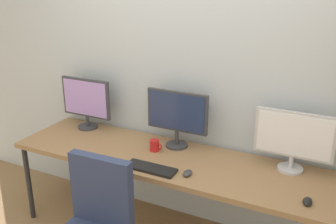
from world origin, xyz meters
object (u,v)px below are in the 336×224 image
object	(u,v)px
monitor_center	(177,115)
coffee_mug	(155,145)
mouse_right_side	(307,201)
mouse_left_side	(188,173)
monitor_left	(86,101)
keyboard_main	(151,168)
monitor_right	(294,138)
desk	(165,162)

from	to	relation	value
monitor_center	coffee_mug	bearing A→B (deg)	-128.17
monitor_center	mouse_right_side	world-z (taller)	monitor_center
mouse_left_side	monitor_left	bearing A→B (deg)	161.14
mouse_right_side	coffee_mug	size ratio (longest dim) A/B	0.91
keyboard_main	mouse_right_side	size ratio (longest dim) A/B	3.94
monitor_right	mouse_right_side	xyz separation A→B (m)	(0.17, -0.40, -0.23)
monitor_left	mouse_left_side	bearing A→B (deg)	-18.86
monitor_right	coffee_mug	size ratio (longest dim) A/B	5.17
mouse_left_side	desk	bearing A→B (deg)	145.24
desk	mouse_right_side	xyz separation A→B (m)	(1.07, -0.18, 0.06)
coffee_mug	monitor_center	bearing A→B (deg)	51.83
monitor_right	mouse_left_side	distance (m)	0.78
monitor_center	coffee_mug	size ratio (longest dim) A/B	4.86
monitor_center	monitor_right	bearing A→B (deg)	0.00
desk	coffee_mug	distance (m)	0.16
desk	keyboard_main	xyz separation A→B (m)	(0.00, -0.23, 0.06)
monitor_center	mouse_right_side	size ratio (longest dim) A/B	5.37
mouse_left_side	coffee_mug	distance (m)	0.46
monitor_right	desk	bearing A→B (deg)	-166.73
mouse_right_side	monitor_right	bearing A→B (deg)	113.07
coffee_mug	mouse_right_side	bearing A→B (deg)	-11.44
desk	coffee_mug	size ratio (longest dim) A/B	23.42
mouse_left_side	mouse_right_side	xyz separation A→B (m)	(0.80, 0.00, 0.00)
desk	coffee_mug	bearing A→B (deg)	154.64
monitor_center	mouse_left_side	distance (m)	0.54
monitor_right	coffee_mug	world-z (taller)	monitor_right
mouse_right_side	mouse_left_side	bearing A→B (deg)	-179.71
monitor_left	coffee_mug	xyz separation A→B (m)	(0.78, -0.15, -0.21)
desk	monitor_center	size ratio (longest dim) A/B	4.82
desk	mouse_right_side	world-z (taller)	mouse_right_side
monitor_right	keyboard_main	world-z (taller)	monitor_right
monitor_left	mouse_right_side	xyz separation A→B (m)	(1.97, -0.40, -0.24)
keyboard_main	monitor_left	bearing A→B (deg)	153.83
mouse_left_side	coffee_mug	size ratio (longest dim) A/B	0.91
monitor_right	keyboard_main	distance (m)	1.03
monitor_left	keyboard_main	xyz separation A→B (m)	(0.90, -0.44, -0.25)
monitor_right	mouse_left_side	bearing A→B (deg)	-147.63
desk	coffee_mug	world-z (taller)	coffee_mug
monitor_left	mouse_right_side	bearing A→B (deg)	-11.36
mouse_right_side	coffee_mug	xyz separation A→B (m)	(-1.19, 0.24, 0.03)
monitor_right	mouse_left_side	world-z (taller)	monitor_right
desk	mouse_right_side	size ratio (longest dim) A/B	25.86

